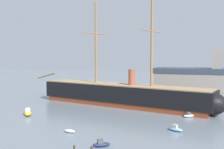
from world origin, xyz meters
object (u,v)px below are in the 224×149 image
Objects in this scene: sailboat_far_left at (58,97)px; motorboat_distant_centre at (146,95)px; motorboat_mid_left at (28,113)px; motorboat_foreground_right at (101,144)px; seagull_in_flight at (122,41)px; dinghy_near_centre at (70,131)px; mooring_piling_left_pair at (74,149)px; motorboat_mid_right at (176,129)px; tall_ship at (122,95)px; motorboat_alongside_stern at (189,115)px; dockside_warehouse_right at (221,85)px.

sailboat_far_left is 31.32m from motorboat_distant_centre.
motorboat_distant_centre is (22.05, 39.23, 0.00)m from motorboat_mid_left.
motorboat_foreground_right is 2.69× the size of seagull_in_flight.
motorboat_distant_centre reaches higher than dinghy_near_centre.
dinghy_near_centre is 0.57× the size of motorboat_distant_centre.
motorboat_foreground_right is at bearing 56.95° from mooring_piling_left_pair.
motorboat_mid_right is 2.63× the size of mooring_piling_left_pair.
dinghy_near_centre is 21.44m from motorboat_mid_right.
tall_ship is 14.08× the size of motorboat_mid_left.
motorboat_mid_left is at bearing -76.25° from sailboat_far_left.
motorboat_alongside_stern is (21.52, 21.89, 0.14)m from dinghy_near_centre.
motorboat_mid_left is 3.81× the size of seagull_in_flight.
motorboat_mid_left reaches higher than dinghy_near_centre.
motorboat_alongside_stern is at bearing -24.41° from tall_ship.
motorboat_foreground_right is at bearing -80.86° from seagull_in_flight.
sailboat_far_left is at bearing 161.79° from motorboat_alongside_stern.
motorboat_distant_centre is at bearing 80.30° from tall_ship.
motorboat_alongside_stern is 47.81m from sailboat_far_left.
dinghy_near_centre is at bearing 146.82° from motorboat_foreground_right.
motorboat_mid_right is 22.88m from mooring_piling_left_pair.
sailboat_far_left is at bearing 103.75° from motorboat_mid_left.
motorboat_foreground_right is 56.08m from motorboat_distant_centre.
tall_ship is at bearing 96.79° from mooring_piling_left_pair.
seagull_in_flight is (-14.78, 11.02, 18.35)m from motorboat_mid_right.
motorboat_distant_centre reaches higher than motorboat_alongside_stern.
dinghy_near_centre is 0.06× the size of dockside_warehouse_right.
motorboat_distant_centre is 25.42m from dockside_warehouse_right.
motorboat_foreground_right reaches higher than dinghy_near_centre.
motorboat_distant_centre is at bearing 91.62° from mooring_piling_left_pair.
sailboat_far_left is at bearing 122.58° from mooring_piling_left_pair.
motorboat_alongside_stern is at bearing 83.32° from motorboat_mid_right.
sailboat_far_left is (-33.03, 42.79, 0.05)m from motorboat_foreground_right.
motorboat_mid_left is 1.45× the size of motorboat_alongside_stern.
dinghy_near_centre is at bearing -158.09° from motorboat_mid_right.
motorboat_foreground_right is 5.26m from mooring_piling_left_pair.
tall_ship is 50.77× the size of mooring_piling_left_pair.
dockside_warehouse_right reaches higher than motorboat_distant_centre.
motorboat_foreground_right is 0.97× the size of motorboat_mid_right.
seagull_in_flight is at bearing 20.21° from motorboat_mid_left.
sailboat_far_left is at bearing 122.98° from dinghy_near_centre.
dinghy_near_centre is 20.51m from motorboat_mid_left.
dinghy_near_centre is 0.45× the size of sailboat_far_left.
sailboat_far_left reaches higher than mooring_piling_left_pair.
motorboat_mid_left is 3.61× the size of mooring_piling_left_pair.
motorboat_distant_centre is 3.67× the size of mooring_piling_left_pair.
motorboat_mid_right reaches higher than motorboat_foreground_right.
seagull_in_flight is at bearing -170.08° from motorboat_alongside_stern.
tall_ship reaches higher than mooring_piling_left_pair.
tall_ship is at bearing 87.55° from dinghy_near_centre.
tall_ship is 19.28× the size of motorboat_mid_right.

